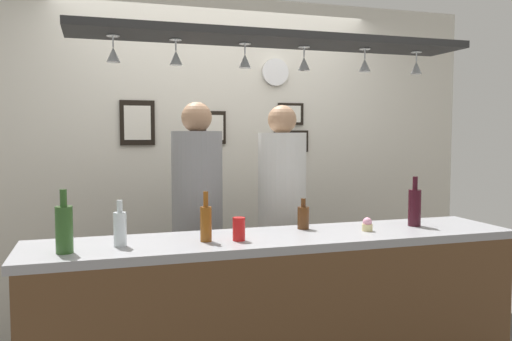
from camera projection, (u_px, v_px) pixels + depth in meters
name	position (u px, v px, depth m)	size (l,w,h in m)	color
back_wall	(219.00, 161.00, 4.22)	(4.40, 0.06, 2.60)	silver
bar_counter	(290.00, 299.00, 2.74)	(2.70, 0.55, 0.96)	#99999E
overhead_glass_rack	(278.00, 39.00, 2.83)	(2.20, 0.36, 0.04)	black
hanging_wineglass_far_left	(113.00, 54.00, 2.61)	(0.07, 0.07, 0.13)	silver
hanging_wineglass_left	(176.00, 57.00, 2.72)	(0.07, 0.07, 0.13)	silver
hanging_wineglass_center_left	(245.00, 60.00, 2.84)	(0.07, 0.07, 0.13)	silver
hanging_wineglass_center	(304.00, 63.00, 2.95)	(0.07, 0.07, 0.13)	silver
hanging_wineglass_center_right	(365.00, 64.00, 3.02)	(0.07, 0.07, 0.13)	silver
hanging_wineglass_right	(416.00, 67.00, 3.14)	(0.07, 0.07, 0.13)	silver
person_left_grey_shirt	(197.00, 204.00, 3.51)	(0.34, 0.34, 1.73)	#2D334C
person_right_white_patterned_shirt	(282.00, 202.00, 3.69)	(0.34, 0.34, 1.72)	#2D334C
bottle_champagne_green	(64.00, 228.00, 2.43)	(0.08, 0.08, 0.30)	#2D5623
bottle_wine_dark_red	(415.00, 206.00, 3.14)	(0.08, 0.08, 0.30)	#380F19
bottle_beer_amber_tall	(206.00, 222.00, 2.70)	(0.06, 0.06, 0.26)	brown
bottle_beer_brown_stubby	(303.00, 217.00, 3.05)	(0.07, 0.07, 0.18)	#512D14
bottle_soda_clear	(120.00, 228.00, 2.58)	(0.06, 0.06, 0.23)	silver
drink_can	(239.00, 229.00, 2.72)	(0.07, 0.07, 0.12)	red
cupcake	(367.00, 225.00, 2.99)	(0.06, 0.06, 0.08)	beige
picture_frame_lower_pair	(291.00, 141.00, 4.34)	(0.30, 0.02, 0.18)	black
picture_frame_caricature	(137.00, 123.00, 3.96)	(0.26, 0.02, 0.34)	black
picture_frame_crest	(215.00, 128.00, 4.14)	(0.18, 0.02, 0.26)	black
picture_frame_upper_small	(291.00, 114.00, 4.33)	(0.22, 0.02, 0.18)	black
wall_clock	(275.00, 72.00, 4.25)	(0.22, 0.22, 0.03)	white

